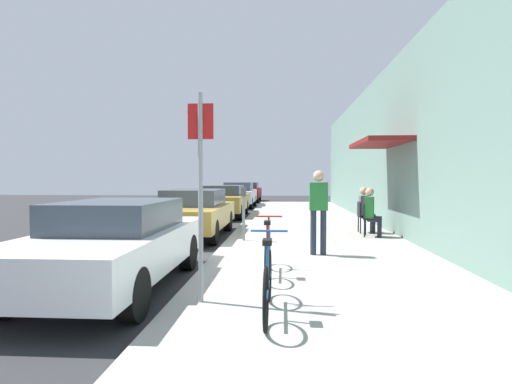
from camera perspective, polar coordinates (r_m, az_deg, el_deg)
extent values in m
plane|color=#2D2D30|center=(9.07, -5.37, -8.65)|extent=(60.00, 60.00, 0.00)
cube|color=#9E9B93|center=(10.95, 8.12, -6.51)|extent=(4.50, 32.00, 0.12)
cube|color=gray|center=(11.31, 20.47, 6.04)|extent=(0.30, 32.00, 5.00)
cube|color=maroon|center=(11.43, 16.65, 6.55)|extent=(1.10, 2.80, 0.12)
cube|color=silver|center=(6.56, -19.05, -7.48)|extent=(1.80, 4.40, 0.57)
cube|color=#333D47|center=(6.64, -18.59, -3.03)|extent=(1.48, 2.11, 0.43)
cylinder|color=black|center=(7.65, -9.45, -8.22)|extent=(0.22, 0.64, 0.64)
cylinder|color=black|center=(8.16, -20.45, -7.69)|extent=(0.22, 0.64, 0.64)
cylinder|color=black|center=(5.10, -16.68, -13.47)|extent=(0.22, 0.64, 0.64)
cylinder|color=black|center=(5.83, -31.76, -11.72)|extent=(0.22, 0.64, 0.64)
cube|color=#A58433|center=(11.71, -8.69, -3.27)|extent=(1.80, 4.40, 0.57)
cube|color=#333D47|center=(11.83, -8.54, -0.73)|extent=(1.48, 2.11, 0.45)
cylinder|color=black|center=(12.94, -3.94, -4.03)|extent=(0.22, 0.64, 0.64)
cylinder|color=black|center=(13.25, -10.76, -3.92)|extent=(0.22, 0.64, 0.64)
cylinder|color=black|center=(10.26, -5.99, -5.61)|extent=(0.22, 0.64, 0.64)
cylinder|color=black|center=(10.65, -14.46, -5.39)|extent=(0.22, 0.64, 0.64)
cube|color=#A58433|center=(17.64, -4.46, -1.43)|extent=(1.80, 4.40, 0.62)
cube|color=#333D47|center=(17.76, -4.39, 0.26)|extent=(1.48, 2.11, 0.41)
cylinder|color=black|center=(18.92, -1.48, -2.14)|extent=(0.22, 0.64, 0.64)
cylinder|color=black|center=(19.13, -6.22, -2.10)|extent=(0.22, 0.64, 0.64)
cylinder|color=black|center=(16.21, -2.37, -2.82)|extent=(0.22, 0.64, 0.64)
cylinder|color=black|center=(16.45, -7.87, -2.77)|extent=(0.22, 0.64, 0.64)
cube|color=silver|center=(23.35, -2.43, -0.57)|extent=(1.80, 4.40, 0.64)
cube|color=#333D47|center=(23.48, -2.39, 0.79)|extent=(1.48, 2.11, 0.46)
cylinder|color=black|center=(24.65, -0.26, -1.18)|extent=(0.22, 0.64, 0.64)
cylinder|color=black|center=(24.81, -3.91, -1.17)|extent=(0.22, 0.64, 0.64)
cylinder|color=black|center=(21.94, -0.76, -1.57)|extent=(0.22, 0.64, 0.64)
cylinder|color=black|center=(22.12, -4.85, -1.55)|extent=(0.22, 0.64, 0.64)
cube|color=maroon|center=(28.90, -1.24, -0.10)|extent=(1.80, 4.40, 0.63)
cube|color=#333D47|center=(29.03, -1.21, 0.94)|extent=(1.48, 2.11, 0.41)
cylinder|color=black|center=(30.21, 0.49, -0.61)|extent=(0.22, 0.64, 0.64)
cylinder|color=black|center=(30.34, -2.50, -0.60)|extent=(0.22, 0.64, 0.64)
cylinder|color=black|center=(27.49, 0.16, -0.86)|extent=(0.22, 0.64, 0.64)
cylinder|color=black|center=(27.63, -3.12, -0.85)|extent=(0.22, 0.64, 0.64)
cylinder|color=slate|center=(10.18, -1.73, -3.68)|extent=(0.07, 0.07, 1.10)
cube|color=#383D42|center=(10.14, -1.73, 0.04)|extent=(0.12, 0.10, 0.22)
cylinder|color=gray|center=(5.13, -7.71, -0.83)|extent=(0.06, 0.06, 2.60)
cube|color=red|center=(5.20, -7.71, 9.70)|extent=(0.32, 0.02, 0.44)
torus|color=black|center=(5.27, 1.86, -11.40)|extent=(0.04, 0.66, 0.66)
torus|color=black|center=(4.26, 1.38, -14.67)|extent=(0.04, 0.66, 0.66)
cylinder|color=#1E4C8C|center=(4.76, 1.65, -12.86)|extent=(0.04, 1.05, 0.04)
cylinder|color=#1E4C8C|center=(4.56, 1.58, -10.31)|extent=(0.04, 0.04, 0.50)
cube|color=black|center=(4.51, 1.58, -6.95)|extent=(0.10, 0.20, 0.06)
cylinder|color=#1E4C8C|center=(5.17, 1.85, -8.51)|extent=(0.03, 0.03, 0.56)
cylinder|color=#1E4C8C|center=(5.12, 1.85, -5.43)|extent=(0.46, 0.03, 0.03)
torus|color=black|center=(7.18, 1.79, -7.82)|extent=(0.04, 0.66, 0.66)
torus|color=black|center=(6.15, 1.45, -9.48)|extent=(0.04, 0.66, 0.66)
cylinder|color=maroon|center=(6.66, 1.64, -8.58)|extent=(0.04, 1.05, 0.04)
cylinder|color=maroon|center=(6.47, 1.59, -6.65)|extent=(0.04, 0.04, 0.50)
cube|color=black|center=(6.44, 1.59, -4.27)|extent=(0.10, 0.20, 0.06)
cylinder|color=maroon|center=(7.09, 1.78, -5.66)|extent=(0.03, 0.03, 0.56)
cylinder|color=maroon|center=(7.05, 1.78, -3.40)|extent=(0.46, 0.03, 0.03)
cylinder|color=black|center=(11.45, 16.88, -4.77)|extent=(0.04, 0.04, 0.45)
cylinder|color=black|center=(11.07, 16.80, -5.00)|extent=(0.04, 0.04, 0.45)
cylinder|color=black|center=(11.47, 14.98, -4.74)|extent=(0.04, 0.04, 0.45)
cylinder|color=black|center=(11.09, 14.83, -4.97)|extent=(0.04, 0.04, 0.45)
cube|color=black|center=(11.24, 15.89, -3.65)|extent=(0.54, 0.54, 0.03)
cube|color=black|center=(11.24, 14.85, -2.60)|extent=(0.15, 0.43, 0.40)
cylinder|color=#232838|center=(11.35, 16.81, -4.77)|extent=(0.11, 0.11, 0.47)
cylinder|color=#232838|center=(11.34, 16.17, -3.58)|extent=(0.38, 0.23, 0.14)
cylinder|color=#232838|center=(11.16, 16.77, -4.89)|extent=(0.11, 0.11, 0.47)
cylinder|color=#232838|center=(11.14, 16.11, -3.68)|extent=(0.38, 0.23, 0.14)
cube|color=#267233|center=(11.22, 15.49, -2.10)|extent=(0.31, 0.41, 0.56)
sphere|color=tan|center=(11.20, 15.51, 0.00)|extent=(0.22, 0.22, 0.22)
cylinder|color=black|center=(12.27, 15.78, -4.31)|extent=(0.04, 0.04, 0.45)
cylinder|color=black|center=(11.90, 16.13, -4.51)|extent=(0.04, 0.04, 0.45)
cylinder|color=black|center=(12.21, 14.03, -4.33)|extent=(0.04, 0.04, 0.45)
cylinder|color=black|center=(11.84, 14.32, -4.53)|extent=(0.04, 0.04, 0.45)
cube|color=black|center=(12.03, 15.08, -3.28)|extent=(0.45, 0.45, 0.03)
cube|color=black|center=(11.98, 14.12, -2.31)|extent=(0.04, 0.44, 0.40)
cylinder|color=#232838|center=(12.18, 15.82, -4.31)|extent=(0.11, 0.11, 0.47)
cylinder|color=#232838|center=(12.14, 15.23, -3.21)|extent=(0.36, 0.15, 0.14)
cylinder|color=#232838|center=(11.99, 16.00, -4.41)|extent=(0.11, 0.11, 0.47)
cylinder|color=#232838|center=(11.94, 15.40, -3.30)|extent=(0.36, 0.15, 0.14)
cube|color=#595960|center=(11.99, 14.71, -1.83)|extent=(0.23, 0.36, 0.56)
sphere|color=tan|center=(11.97, 14.73, 0.13)|extent=(0.22, 0.22, 0.22)
cylinder|color=#232838|center=(8.38, 7.97, -5.59)|extent=(0.12, 0.12, 0.90)
cylinder|color=#232838|center=(8.40, 9.34, -5.58)|extent=(0.12, 0.12, 0.90)
cube|color=#267233|center=(8.33, 8.68, -0.60)|extent=(0.36, 0.22, 0.56)
sphere|color=tan|center=(8.32, 8.69, 2.22)|extent=(0.22, 0.22, 0.22)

